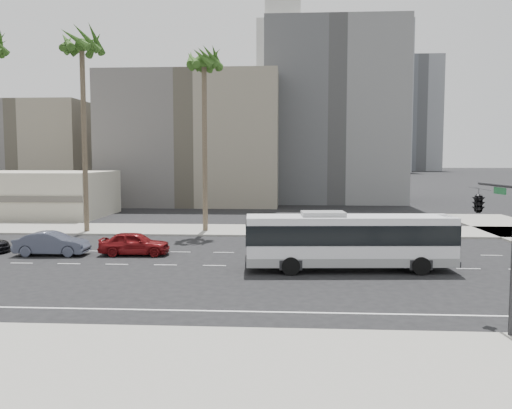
# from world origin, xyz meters

# --- Properties ---
(ground) EXTENTS (700.00, 700.00, 0.00)m
(ground) POSITION_xyz_m (0.00, 0.00, 0.00)
(ground) COLOR black
(ground) RESTS_ON ground
(sidewalk_north) EXTENTS (120.00, 7.00, 0.15)m
(sidewalk_north) POSITION_xyz_m (0.00, 15.50, 0.07)
(sidewalk_north) COLOR gray
(sidewalk_north) RESTS_ON ground
(sidewalk_south) EXTENTS (120.00, 7.00, 0.15)m
(sidewalk_south) POSITION_xyz_m (0.00, -15.50, 0.07)
(sidewalk_south) COLOR gray
(sidewalk_south) RESTS_ON ground
(commercial_low) EXTENTS (22.00, 12.16, 5.00)m
(commercial_low) POSITION_xyz_m (-30.00, 25.99, 2.50)
(commercial_low) COLOR #BCB5A0
(commercial_low) RESTS_ON ground
(midrise_beige_west) EXTENTS (24.00, 18.00, 18.00)m
(midrise_beige_west) POSITION_xyz_m (-12.00, 45.00, 9.00)
(midrise_beige_west) COLOR #65605B
(midrise_beige_west) RESTS_ON ground
(midrise_gray_center) EXTENTS (20.00, 20.00, 26.00)m
(midrise_gray_center) POSITION_xyz_m (8.00, 52.00, 13.00)
(midrise_gray_center) COLOR #545557
(midrise_gray_center) RESTS_ON ground
(midrise_beige_far) EXTENTS (18.00, 16.00, 15.00)m
(midrise_beige_far) POSITION_xyz_m (-38.00, 50.00, 7.50)
(midrise_beige_far) COLOR #65605B
(midrise_beige_far) RESTS_ON ground
(civic_tower) EXTENTS (42.00, 42.00, 129.00)m
(civic_tower) POSITION_xyz_m (-2.00, 250.00, 38.83)
(civic_tower) COLOR silver
(civic_tower) RESTS_ON ground
(highrise_right) EXTENTS (26.00, 26.00, 70.00)m
(highrise_right) POSITION_xyz_m (45.00, 230.00, 35.00)
(highrise_right) COLOR slate
(highrise_right) RESTS_ON ground
(highrise_far) EXTENTS (22.00, 22.00, 60.00)m
(highrise_far) POSITION_xyz_m (70.00, 260.00, 30.00)
(highrise_far) COLOR slate
(highrise_far) RESTS_ON ground
(city_bus) EXTENTS (12.04, 3.48, 3.41)m
(city_bus) POSITION_xyz_m (4.96, -0.81, 1.79)
(city_bus) COLOR white
(city_bus) RESTS_ON ground
(car_a) EXTENTS (2.07, 4.73, 1.59)m
(car_a) POSITION_xyz_m (-8.83, 3.21, 0.79)
(car_a) COLOR maroon
(car_a) RESTS_ON ground
(car_b) EXTENTS (1.84, 4.85, 1.58)m
(car_b) POSITION_xyz_m (-14.33, 2.79, 0.79)
(car_b) COLOR #404455
(car_b) RESTS_ON ground
(traffic_signal) EXTENTS (2.56, 3.41, 5.55)m
(traffic_signal) POSITION_xyz_m (9.19, -9.65, 4.63)
(traffic_signal) COLOR #262628
(traffic_signal) RESTS_ON ground
(palm_near) EXTENTS (4.73, 4.73, 15.94)m
(palm_near) POSITION_xyz_m (-5.85, 14.55, 14.44)
(palm_near) COLOR brown
(palm_near) RESTS_ON ground
(palm_mid) EXTENTS (5.65, 5.65, 17.43)m
(palm_mid) POSITION_xyz_m (-16.10, 13.47, 15.68)
(palm_mid) COLOR brown
(palm_mid) RESTS_ON ground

